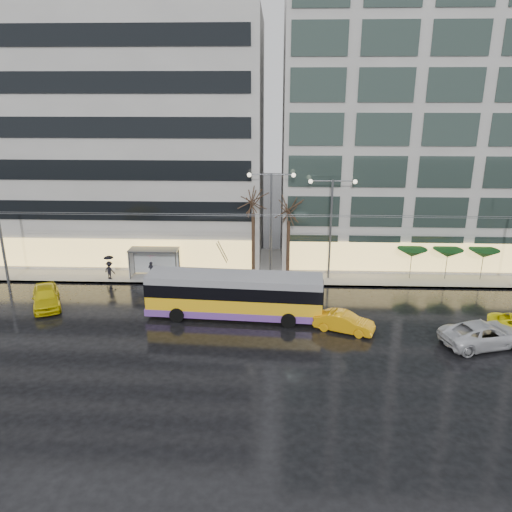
# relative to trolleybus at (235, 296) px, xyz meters

# --- Properties ---
(ground) EXTENTS (140.00, 140.00, 0.00)m
(ground) POSITION_rel_trolleybus_xyz_m (0.47, -2.98, -1.57)
(ground) COLOR black
(ground) RESTS_ON ground
(sidewalk) EXTENTS (80.00, 10.00, 0.15)m
(sidewalk) POSITION_rel_trolleybus_xyz_m (2.47, 11.02, -1.49)
(sidewalk) COLOR gray
(sidewalk) RESTS_ON ground
(kerb) EXTENTS (80.00, 0.10, 0.15)m
(kerb) POSITION_rel_trolleybus_xyz_m (2.47, 6.07, -1.49)
(kerb) COLOR slate
(kerb) RESTS_ON ground
(building_left) EXTENTS (34.00, 14.00, 22.00)m
(building_left) POSITION_rel_trolleybus_xyz_m (-15.53, 16.02, 9.58)
(building_left) COLOR #9E9B97
(building_left) RESTS_ON sidewalk
(building_right) EXTENTS (32.00, 14.00, 25.00)m
(building_right) POSITION_rel_trolleybus_xyz_m (19.47, 16.02, 11.08)
(building_right) COLOR #9E9B97
(building_right) RESTS_ON sidewalk
(trolleybus) EXTENTS (12.65, 5.26, 5.80)m
(trolleybus) POSITION_rel_trolleybus_xyz_m (0.00, 0.00, 0.00)
(trolleybus) COLOR yellow
(trolleybus) RESTS_ON ground
(catenary) EXTENTS (42.24, 5.12, 7.00)m
(catenary) POSITION_rel_trolleybus_xyz_m (1.47, 4.96, 2.68)
(catenary) COLOR #595B60
(catenary) RESTS_ON ground
(bus_shelter) EXTENTS (4.20, 1.60, 2.51)m
(bus_shelter) POSITION_rel_trolleybus_xyz_m (-7.92, 7.70, 0.39)
(bus_shelter) COLOR #595B60
(bus_shelter) RESTS_ON sidewalk
(street_lamp_near) EXTENTS (3.96, 0.36, 9.03)m
(street_lamp_near) POSITION_rel_trolleybus_xyz_m (2.47, 7.82, 4.42)
(street_lamp_near) COLOR #595B60
(street_lamp_near) RESTS_ON sidewalk
(street_lamp_far) EXTENTS (3.96, 0.36, 8.53)m
(street_lamp_far) POSITION_rel_trolleybus_xyz_m (7.47, 7.82, 4.15)
(street_lamp_far) COLOR #595B60
(street_lamp_far) RESTS_ON sidewalk
(tree_a) EXTENTS (3.20, 3.20, 8.40)m
(tree_a) POSITION_rel_trolleybus_xyz_m (0.97, 8.02, 5.52)
(tree_a) COLOR black
(tree_a) RESTS_ON sidewalk
(tree_b) EXTENTS (3.20, 3.20, 7.70)m
(tree_b) POSITION_rel_trolleybus_xyz_m (3.97, 8.22, 4.83)
(tree_b) COLOR black
(tree_b) RESTS_ON sidewalk
(parasol_a) EXTENTS (2.50, 2.50, 2.65)m
(parasol_a) POSITION_rel_trolleybus_xyz_m (14.47, 8.02, 0.88)
(parasol_a) COLOR #595B60
(parasol_a) RESTS_ON sidewalk
(parasol_b) EXTENTS (2.50, 2.50, 2.65)m
(parasol_b) POSITION_rel_trolleybus_xyz_m (17.47, 8.02, 0.88)
(parasol_b) COLOR #595B60
(parasol_b) RESTS_ON sidewalk
(parasol_c) EXTENTS (2.50, 2.50, 2.65)m
(parasol_c) POSITION_rel_trolleybus_xyz_m (20.47, 8.02, 0.88)
(parasol_c) COLOR #595B60
(parasol_c) RESTS_ON sidewalk
(taxi_a) EXTENTS (3.77, 5.10, 1.62)m
(taxi_a) POSITION_rel_trolleybus_xyz_m (-14.33, 1.21, -0.76)
(taxi_a) COLOR #D6C30B
(taxi_a) RESTS_ON ground
(taxi_b) EXTENTS (4.26, 2.76, 1.33)m
(taxi_b) POSITION_rel_trolleybus_xyz_m (7.56, -1.98, -0.90)
(taxi_b) COLOR #F9A60D
(taxi_b) RESTS_ON ground
(sedan_silver) EXTENTS (6.08, 4.02, 1.55)m
(sedan_silver) POSITION_rel_trolleybus_xyz_m (16.21, -3.62, -0.79)
(sedan_silver) COLOR silver
(sedan_silver) RESTS_ON ground
(pedestrian_a) EXTENTS (1.20, 1.22, 2.19)m
(pedestrian_a) POSITION_rel_trolleybus_xyz_m (-7.67, 6.82, 0.04)
(pedestrian_a) COLOR black
(pedestrian_a) RESTS_ON sidewalk
(pedestrian_b) EXTENTS (0.99, 0.94, 1.61)m
(pedestrian_b) POSITION_rel_trolleybus_xyz_m (-6.73, 8.56, -0.61)
(pedestrian_b) COLOR black
(pedestrian_b) RESTS_ON sidewalk
(pedestrian_c) EXTENTS (1.16, 1.08, 2.11)m
(pedestrian_c) POSITION_rel_trolleybus_xyz_m (-11.28, 6.82, -0.30)
(pedestrian_c) COLOR black
(pedestrian_c) RESTS_ON sidewalk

